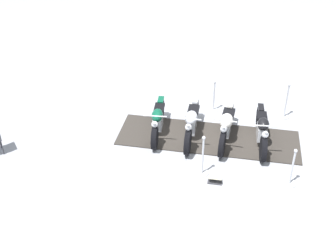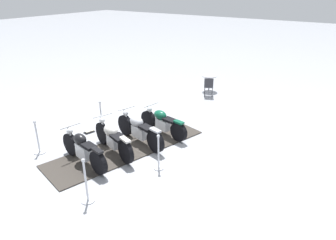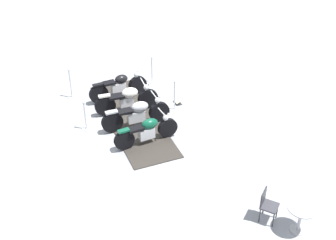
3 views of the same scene
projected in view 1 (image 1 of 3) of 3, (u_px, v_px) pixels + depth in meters
name	position (u px, v px, depth m)	size (l,w,h in m)	color
ground_plane	(208.00, 138.00, 12.12)	(80.00, 80.00, 0.00)	#A8AAB2
display_platform	(208.00, 138.00, 12.11)	(5.10, 1.55, 0.03)	#38332D
motorcycle_forest	(158.00, 120.00, 12.06)	(2.07, 0.67, 0.93)	black
motorcycle_chrome	(192.00, 123.00, 11.89)	(2.24, 0.83, 1.02)	black
motorcycle_cream	(226.00, 126.00, 11.73)	(2.11, 0.91, 1.03)	black
motorcycle_black	(262.00, 130.00, 11.61)	(2.13, 0.70, 0.99)	black
stanchion_right_mid	(202.00, 162.00, 10.65)	(0.34, 0.34, 1.15)	silver
stanchion_left_mid	(214.00, 100.00, 13.17)	(0.29, 0.29, 1.05)	silver
stanchion_right_rear	(291.00, 174.00, 10.36)	(0.36, 0.36, 1.06)	silver
stanchion_left_rear	(285.00, 106.00, 12.84)	(0.33, 0.33, 1.16)	silver
info_placard	(215.00, 180.00, 10.54)	(0.29, 0.40, 0.18)	#333338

